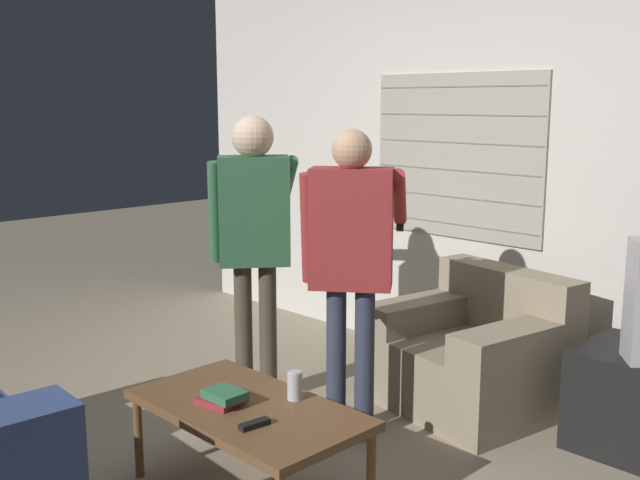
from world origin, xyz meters
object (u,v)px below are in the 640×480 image
soda_can (295,385)px  coffee_table (248,413)px  spare_remote (255,424)px  person_left_standing (254,224)px  person_right_standing (351,249)px  armchair_beige (475,354)px  book_stack (223,397)px

soda_can → coffee_table: bearing=-117.6°
soda_can → spare_remote: 0.32m
person_left_standing → person_right_standing: (0.70, 0.03, -0.05)m
armchair_beige → spare_remote: (0.08, -1.67, 0.14)m
coffee_table → soda_can: soda_can is taller
book_stack → soda_can: bearing=55.0°
person_right_standing → spare_remote: size_ratio=11.68×
armchair_beige → person_right_standing: size_ratio=0.68×
person_right_standing → spare_remote: 1.07m
book_stack → soda_can: 0.31m
soda_can → book_stack: bearing=-125.0°
person_right_standing → spare_remote: (0.29, -0.87, -0.55)m
coffee_table → person_left_standing: size_ratio=0.65×
soda_can → spare_remote: bearing=-72.7°
person_left_standing → spare_remote: (0.99, -0.84, -0.59)m
soda_can → spare_remote: size_ratio=0.94×
armchair_beige → person_right_standing: bearing=85.1°
coffee_table → book_stack: (-0.08, -0.07, 0.07)m
person_left_standing → book_stack: size_ratio=7.55×
armchair_beige → spare_remote: 1.68m
armchair_beige → spare_remote: bearing=102.5°
book_stack → spare_remote: (0.27, -0.05, -0.02)m
coffee_table → soda_can: 0.23m
book_stack → spare_remote: book_stack is taller
person_right_standing → book_stack: bearing=-126.0°
armchair_beige → soda_can: (-0.01, -1.37, 0.19)m
coffee_table → soda_can: bearing=62.4°
book_stack → spare_remote: bearing=-10.7°
person_right_standing → spare_remote: person_right_standing is taller
person_right_standing → book_stack: 0.98m
person_left_standing → person_right_standing: 0.71m
coffee_table → armchair_beige: bearing=86.0°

